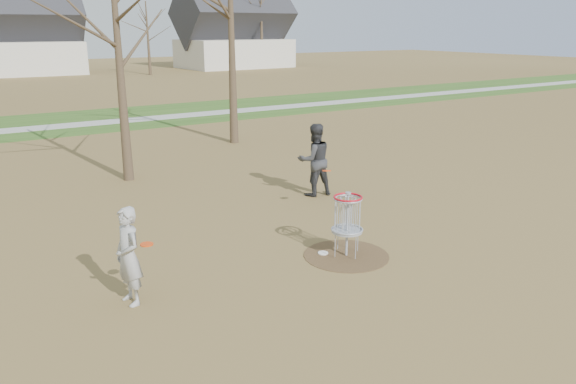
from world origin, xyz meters
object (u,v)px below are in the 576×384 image
Objects in this scene: disc_grounded at (323,253)px; disc_golf_basket at (347,214)px; player_standing at (128,256)px; player_throwing at (314,160)px.

disc_golf_basket is (0.36, -0.34, 0.89)m from disc_grounded.
disc_grounded is at bearing 80.76° from player_standing.
player_throwing is 4.48m from disc_golf_basket.
disc_grounded is (4.09, -0.01, -0.85)m from player_standing.
disc_golf_basket is at bearing 72.56° from player_throwing.
disc_golf_basket is at bearing 76.43° from player_standing.
player_throwing reaches higher than disc_golf_basket.
player_throwing is at bearing 110.64° from player_standing.
player_standing reaches higher than disc_grounded.
player_standing is 7.91× the size of disc_grounded.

